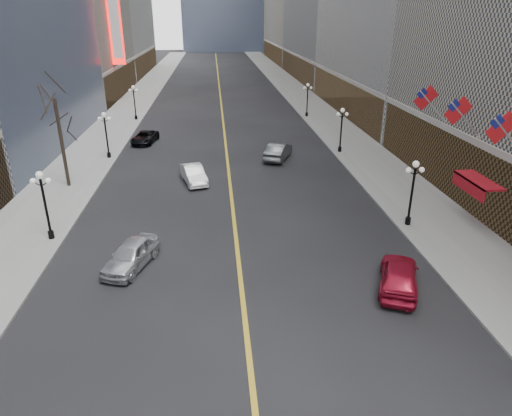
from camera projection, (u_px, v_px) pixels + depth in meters
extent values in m
cube|color=gray|center=(316.00, 111.00, 68.06)|extent=(6.00, 230.00, 0.15)
cube|color=gray|center=(125.00, 114.00, 65.74)|extent=(6.00, 230.00, 0.15)
cube|color=gold|center=(221.00, 101.00, 76.09)|extent=(0.25, 200.00, 0.02)
cube|color=#493A31|center=(350.00, 95.00, 65.61)|extent=(2.80, 35.00, 5.00)
cube|color=#493A31|center=(302.00, 67.00, 100.42)|extent=(2.80, 39.00, 5.00)
cube|color=#493A31|center=(276.00, 52.00, 139.81)|extent=(2.80, 45.00, 5.00)
cube|color=#493A31|center=(115.00, 81.00, 79.96)|extent=(2.80, 29.00, 5.00)
cube|color=#493A31|center=(142.00, 62.00, 111.11)|extent=(2.80, 37.00, 5.00)
cylinder|color=black|center=(408.00, 221.00, 31.11)|extent=(0.36, 0.36, 0.50)
cylinder|color=black|center=(411.00, 197.00, 30.43)|extent=(0.16, 0.16, 4.00)
sphere|color=white|center=(416.00, 164.00, 29.52)|extent=(0.44, 0.44, 0.44)
sphere|color=white|center=(409.00, 170.00, 29.64)|extent=(0.36, 0.36, 0.36)
sphere|color=white|center=(422.00, 170.00, 29.72)|extent=(0.36, 0.36, 0.36)
cylinder|color=black|center=(340.00, 149.00, 47.60)|extent=(0.36, 0.36, 0.50)
cylinder|color=black|center=(341.00, 133.00, 46.91)|extent=(0.16, 0.16, 4.00)
sphere|color=white|center=(343.00, 110.00, 46.01)|extent=(0.44, 0.44, 0.44)
sphere|color=white|center=(338.00, 114.00, 46.13)|extent=(0.36, 0.36, 0.36)
sphere|color=white|center=(347.00, 114.00, 46.21)|extent=(0.36, 0.36, 0.36)
cylinder|color=black|center=(307.00, 114.00, 64.09)|extent=(0.36, 0.36, 0.50)
cylinder|color=black|center=(307.00, 102.00, 63.40)|extent=(0.16, 0.16, 4.00)
sphere|color=white|center=(308.00, 85.00, 62.50)|extent=(0.44, 0.44, 0.44)
sphere|color=white|center=(305.00, 88.00, 62.62)|extent=(0.36, 0.36, 0.36)
sphere|color=white|center=(311.00, 88.00, 62.69)|extent=(0.36, 0.36, 0.36)
cylinder|color=black|center=(51.00, 235.00, 29.16)|extent=(0.36, 0.36, 0.50)
cylinder|color=black|center=(46.00, 210.00, 28.47)|extent=(0.16, 0.16, 4.00)
sphere|color=white|center=(39.00, 175.00, 27.57)|extent=(0.44, 0.44, 0.44)
sphere|color=white|center=(33.00, 181.00, 27.69)|extent=(0.36, 0.36, 0.36)
sphere|color=white|center=(48.00, 181.00, 27.76)|extent=(0.36, 0.36, 0.36)
cylinder|color=black|center=(109.00, 155.00, 45.64)|extent=(0.36, 0.36, 0.50)
cylinder|color=black|center=(107.00, 138.00, 44.96)|extent=(0.16, 0.16, 4.00)
sphere|color=white|center=(104.00, 114.00, 44.06)|extent=(0.44, 0.44, 0.44)
sphere|color=white|center=(99.00, 119.00, 44.17)|extent=(0.36, 0.36, 0.36)
sphere|color=white|center=(109.00, 119.00, 44.25)|extent=(0.36, 0.36, 0.36)
cylinder|color=black|center=(136.00, 117.00, 62.13)|extent=(0.36, 0.36, 0.50)
cylinder|color=black|center=(135.00, 105.00, 61.45)|extent=(0.16, 0.16, 4.00)
sphere|color=white|center=(133.00, 87.00, 60.54)|extent=(0.44, 0.44, 0.44)
sphere|color=white|center=(130.00, 90.00, 60.66)|extent=(0.36, 0.36, 0.36)
sphere|color=white|center=(137.00, 90.00, 60.74)|extent=(0.36, 0.36, 0.36)
cylinder|color=#B2B2B7|center=(510.00, 139.00, 26.18)|extent=(2.49, 0.12, 2.49)
cube|color=red|center=(502.00, 128.00, 25.87)|extent=(1.94, 0.04, 1.94)
cube|color=navy|center=(497.00, 122.00, 25.71)|extent=(0.88, 0.06, 0.88)
cylinder|color=#B2B2B7|center=(466.00, 120.00, 30.76)|extent=(2.49, 0.12, 2.49)
cube|color=red|center=(458.00, 111.00, 30.45)|extent=(1.94, 0.04, 1.94)
cube|color=navy|center=(454.00, 105.00, 30.29)|extent=(0.88, 0.06, 0.88)
cylinder|color=#B2B2B7|center=(433.00, 106.00, 35.34)|extent=(2.49, 0.12, 2.49)
cube|color=red|center=(426.00, 98.00, 35.03)|extent=(1.94, 0.04, 1.94)
cube|color=navy|center=(422.00, 93.00, 34.87)|extent=(0.88, 0.06, 0.88)
cube|color=maroon|center=(479.00, 180.00, 30.39)|extent=(1.40, 4.00, 0.15)
cube|color=maroon|center=(468.00, 186.00, 30.49)|extent=(0.10, 4.00, 0.90)
cube|color=red|center=(115.00, 24.00, 70.07)|extent=(2.00, 0.50, 12.00)
cube|color=white|center=(115.00, 24.00, 70.07)|extent=(1.40, 0.55, 10.00)
cylinder|color=#2D231C|center=(62.00, 144.00, 36.86)|extent=(0.28, 0.28, 7.20)
imported|color=silver|center=(131.00, 255.00, 25.95)|extent=(3.26, 4.93, 1.56)
imported|color=white|center=(194.00, 174.00, 39.08)|extent=(2.64, 4.76, 1.49)
imported|color=black|center=(145.00, 137.00, 51.12)|extent=(2.96, 5.06, 1.32)
imported|color=maroon|center=(399.00, 275.00, 23.84)|extent=(3.56, 5.15, 1.63)
imported|color=#46494D|center=(278.00, 151.00, 45.40)|extent=(3.58, 5.38, 1.68)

